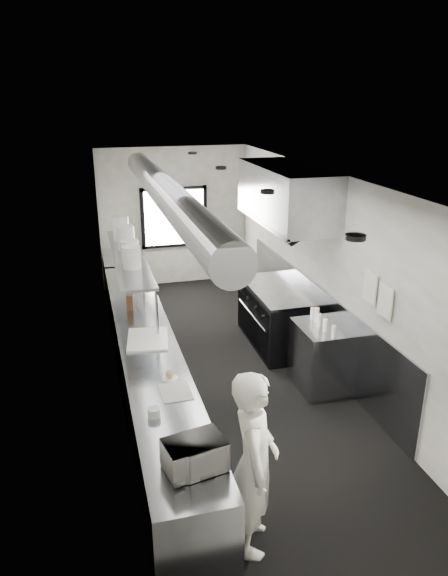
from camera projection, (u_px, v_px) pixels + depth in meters
floor at (226, 372)px, 7.64m from camera, size 3.00×8.00×0.01m
ceiling at (226, 176)px, 6.67m from camera, size 3.00×8.00×0.01m
wall_back at (174, 217)px, 10.77m from camera, size 3.00×0.02×2.80m
wall_front at (383, 476)px, 3.53m from camera, size 3.00×0.02×2.80m
wall_left at (113, 291)px, 6.79m from camera, size 0.02×8.00×2.80m
wall_right at (328, 272)px, 7.52m from camera, size 0.02×8.00×2.80m
wall_cladding at (314, 319)px, 8.08m from camera, size 0.03×5.50×1.10m
hvac_duct at (166, 193)px, 6.94m from camera, size 0.40×6.40×0.40m
service_window at (174, 218)px, 10.74m from camera, size 1.36×0.05×1.25m
exhaust_hood at (286, 195)px, 7.71m from camera, size 0.81×2.20×0.88m
prep_counter at (149, 372)px, 6.75m from camera, size 0.70×6.00×0.90m
pass_shelf at (129, 257)px, 7.72m from camera, size 0.45×3.00×0.68m
range at (277, 316)px, 8.36m from camera, size 0.88×1.60×0.94m
bottle_station at (322, 357)px, 7.13m from camera, size 0.65×0.80×0.90m
far_work_table at (123, 279)px, 10.10m from camera, size 0.70×1.20×0.90m
notice_sheet_a at (370, 287)px, 6.36m from camera, size 0.02×0.28×0.38m
notice_sheet_b at (385, 301)px, 6.06m from camera, size 0.02×0.28×0.38m
line_cook at (254, 463)px, 4.48m from camera, size 0.57×0.72×1.72m
microwave at (195, 455)px, 4.30m from camera, size 0.51×0.43×0.27m
deli_tub_a at (167, 447)px, 4.54m from camera, size 0.15×0.15×0.09m
deli_tub_b at (154, 412)px, 5.03m from camera, size 0.14×0.14×0.09m
newspaper at (176, 392)px, 5.45m from camera, size 0.31×0.39×0.01m
small_plate at (170, 378)px, 5.70m from camera, size 0.21×0.21×0.01m
pastry at (170, 374)px, 5.68m from camera, size 0.09×0.09×0.09m
cutting_board at (148, 339)px, 6.59m from camera, size 0.58×0.72×0.02m
knife_block at (130, 301)px, 7.52m from camera, size 0.11×0.21×0.22m
plate_stack_a at (132, 257)px, 7.10m from camera, size 0.33×0.33×0.30m
plate_stack_b at (130, 252)px, 7.32m from camera, size 0.30×0.30×0.32m
plate_stack_c at (126, 238)px, 7.91m from camera, size 0.30×0.30×0.36m
plate_stack_d at (121, 228)px, 8.39m from camera, size 0.28×0.28×0.39m
squeeze_bottle_a at (334, 331)px, 6.64m from camera, size 0.06×0.06×0.16m
squeeze_bottle_b at (325, 325)px, 6.81m from camera, size 0.07×0.07×0.17m
squeeze_bottle_c at (319, 320)px, 6.94m from camera, size 0.08×0.08×0.18m
squeeze_bottle_d at (317, 315)px, 7.09m from camera, size 0.09×0.09×0.20m
squeeze_bottle_e at (312, 313)px, 7.18m from camera, size 0.07×0.07×0.17m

